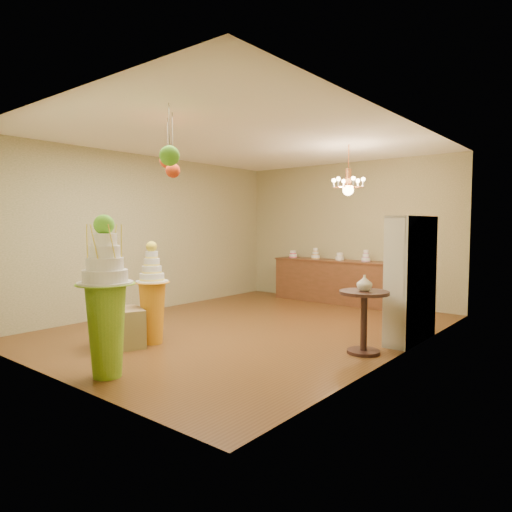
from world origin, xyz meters
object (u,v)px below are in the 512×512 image
Objects in this scene: pedestal_orange at (152,303)px; round_table at (364,313)px; sideboard at (339,281)px; pedestal_green at (106,308)px.

pedestal_orange is 2.91m from round_table.
pedestal_orange reaches higher than round_table.
pedestal_orange is 4.62m from sideboard.
pedestal_green is at bearing -58.25° from pedestal_orange.
pedestal_orange is 0.48× the size of sideboard.
sideboard reaches higher than round_table.
pedestal_green is at bearing -86.96° from sideboard.
pedestal_green is 2.18× the size of round_table.
pedestal_orange is 1.76× the size of round_table.
pedestal_green is 5.84m from sideboard.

